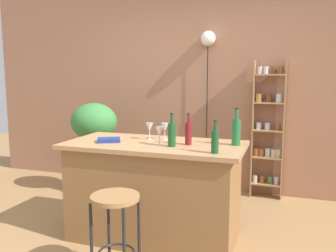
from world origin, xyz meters
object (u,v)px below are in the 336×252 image
at_px(bottle_wine_red, 215,141).
at_px(spice_shelf, 268,130).
at_px(potted_plant, 94,126).
at_px(cookbook, 109,140).
at_px(bar_stool, 115,216).
at_px(bottle_spirits_clear, 188,133).
at_px(plant_stool, 96,180).
at_px(pendant_globe_light, 208,41).
at_px(wine_glass_right, 159,132).
at_px(bottle_vinegar, 172,134).
at_px(bottle_sauce_amber, 236,131).
at_px(wine_glass_center, 149,128).
at_px(wine_glass_left, 165,128).

bearing_deg(bottle_wine_red, spice_shelf, 79.48).
height_order(potted_plant, cookbook, potted_plant).
relative_size(bar_stool, potted_plant, 0.79).
distance_m(bottle_spirits_clear, bottle_wine_red, 0.40).
relative_size(plant_stool, potted_plant, 0.42).
bearing_deg(bar_stool, potted_plant, 124.52).
distance_m(bottle_wine_red, pendant_globe_light, 2.09).
distance_m(plant_stool, pendant_globe_light, 2.32).
distance_m(plant_stool, wine_glass_right, 1.82).
relative_size(spice_shelf, wine_glass_right, 10.50).
xyz_separation_m(bottle_vinegar, pendant_globe_light, (-0.05, 1.65, 0.94)).
bearing_deg(potted_plant, spice_shelf, 15.30).
bearing_deg(wine_glass_right, bottle_wine_red, -18.91).
bearing_deg(plant_stool, spice_shelf, 15.30).
bearing_deg(bar_stool, bottle_spirits_clear, 65.70).
xyz_separation_m(potted_plant, bottle_sauce_amber, (1.91, -0.79, 0.14)).
height_order(bottle_wine_red, pendant_globe_light, pendant_globe_light).
height_order(spice_shelf, bottle_vinegar, spice_shelf).
bearing_deg(bottle_vinegar, bottle_wine_red, -20.03).
bearing_deg(wine_glass_center, bottle_vinegar, -39.34).
xyz_separation_m(bar_stool, bottle_wine_red, (0.64, 0.50, 0.52)).
distance_m(bottle_vinegar, pendant_globe_light, 1.90).
relative_size(spice_shelf, bottle_vinegar, 5.79).
bearing_deg(spice_shelf, bottle_vinegar, -114.65).
distance_m(spice_shelf, wine_glass_left, 1.61).
distance_m(wine_glass_center, cookbook, 0.41).
xyz_separation_m(bottle_spirits_clear, bottle_wine_red, (0.29, -0.27, -0.01)).
height_order(bottle_wine_red, cookbook, bottle_wine_red).
xyz_separation_m(potted_plant, wine_glass_right, (1.26, -1.00, 0.13)).
bearing_deg(wine_glass_right, cookbook, -178.15).
distance_m(bottle_sauce_amber, pendant_globe_light, 1.78).
xyz_separation_m(spice_shelf, bottle_sauce_amber, (-0.21, -1.37, 0.18)).
bearing_deg(potted_plant, bottle_wine_red, -33.31).
relative_size(spice_shelf, bottle_sauce_amber, 5.12).
xyz_separation_m(bottle_sauce_amber, pendant_globe_light, (-0.58, 1.41, 0.93)).
relative_size(bottle_vinegar, pendant_globe_light, 0.14).
relative_size(bottle_sauce_amber, wine_glass_left, 2.05).
bearing_deg(cookbook, wine_glass_left, 3.23).
relative_size(bottle_wine_red, wine_glass_right, 1.65).
xyz_separation_m(plant_stool, bottle_spirits_clear, (1.50, -0.91, 0.85)).
bearing_deg(pendant_globe_light, cookbook, -109.64).
relative_size(spice_shelf, bottle_spirits_clear, 6.01).
xyz_separation_m(spice_shelf, wine_glass_center, (-1.05, -1.36, 0.17)).
relative_size(bar_stool, wine_glass_center, 4.04).
height_order(bar_stool, spice_shelf, spice_shelf).
bearing_deg(potted_plant, bottle_sauce_amber, -22.48).
xyz_separation_m(wine_glass_center, wine_glass_right, (0.18, -0.22, 0.00)).
xyz_separation_m(plant_stool, wine_glass_center, (1.07, -0.77, 0.86)).
bearing_deg(bottle_vinegar, bar_stool, -109.55).
relative_size(spice_shelf, plant_stool, 4.85).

